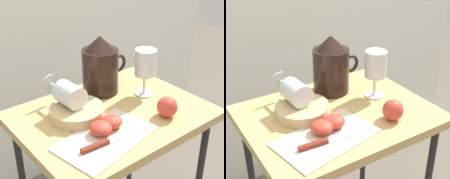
{
  "view_description": "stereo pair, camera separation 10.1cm",
  "coord_description": "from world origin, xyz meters",
  "views": [
    {
      "loc": [
        -0.56,
        -0.7,
        1.22
      ],
      "look_at": [
        0.0,
        0.0,
        0.76
      ],
      "focal_mm": 53.25,
      "sensor_mm": 36.0,
      "label": 1
    },
    {
      "loc": [
        -0.48,
        -0.76,
        1.22
      ],
      "look_at": [
        0.0,
        0.0,
        0.76
      ],
      "focal_mm": 53.25,
      "sensor_mm": 36.0,
      "label": 2
    }
  ],
  "objects": [
    {
      "name": "pitcher",
      "position": [
        0.06,
        0.14,
        0.76
      ],
      "size": [
        0.18,
        0.12,
        0.2
      ],
      "color": "black",
      "rests_on": "table"
    },
    {
      "name": "knife",
      "position": [
        -0.12,
        -0.12,
        0.69
      ],
      "size": [
        0.23,
        0.03,
        0.01
      ],
      "color": "silver",
      "rests_on": "linen_napkin"
    },
    {
      "name": "basket_tray",
      "position": [
        -0.1,
        0.05,
        0.7
      ],
      "size": [
        0.17,
        0.17,
        0.03
      ],
      "primitive_type": "cylinder",
      "color": "tan",
      "rests_on": "table"
    },
    {
      "name": "wine_glass_tipped_near",
      "position": [
        -0.11,
        0.07,
        0.75
      ],
      "size": [
        0.08,
        0.16,
        0.07
      ],
      "color": "silver",
      "rests_on": "basket_tray"
    },
    {
      "name": "wine_glass_upright",
      "position": [
        0.16,
        0.02,
        0.79
      ],
      "size": [
        0.07,
        0.07,
        0.16
      ],
      "color": "silver",
      "rests_on": "table"
    },
    {
      "name": "table",
      "position": [
        0.0,
        0.0,
        0.61
      ],
      "size": [
        0.58,
        0.45,
        0.68
      ],
      "color": "tan",
      "rests_on": "ground_plane"
    },
    {
      "name": "apple_whole",
      "position": [
        0.12,
        -0.12,
        0.71
      ],
      "size": [
        0.06,
        0.06,
        0.06
      ],
      "primitive_type": "sphere",
      "color": "#CC3D2D",
      "rests_on": "table"
    },
    {
      "name": "linen_napkin",
      "position": [
        -0.1,
        -0.1,
        0.68
      ],
      "size": [
        0.31,
        0.22,
        0.0
      ],
      "primitive_type": "cube",
      "rotation": [
        0.0,
        0.0,
        0.19
      ],
      "color": "beige",
      "rests_on": "table"
    },
    {
      "name": "apple_half_left",
      "position": [
        -0.1,
        -0.08,
        0.7
      ],
      "size": [
        0.06,
        0.06,
        0.04
      ],
      "primitive_type": "ellipsoid",
      "color": "#CC3D2D",
      "rests_on": "linen_napkin"
    },
    {
      "name": "apple_half_right",
      "position": [
        -0.06,
        -0.07,
        0.7
      ],
      "size": [
        0.06,
        0.06,
        0.04
      ],
      "primitive_type": "ellipsoid",
      "color": "#CC3D2D",
      "rests_on": "linen_napkin"
    }
  ]
}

